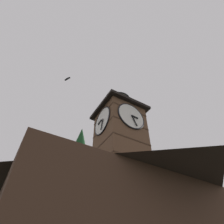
# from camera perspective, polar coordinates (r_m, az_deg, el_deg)

# --- Properties ---
(clock_tower) EXTENTS (3.87, 3.87, 8.57)m
(clock_tower) POSITION_cam_1_polar(r_m,az_deg,el_deg) (15.27, 2.36, -6.25)
(clock_tower) COLOR brown
(clock_tower) RESTS_ON building_main
(pine_tree_behind) EXTENTS (5.67, 5.67, 16.18)m
(pine_tree_behind) POSITION_cam_1_polar(r_m,az_deg,el_deg) (19.87, -12.25, -27.92)
(pine_tree_behind) COLOR #473323
(pine_tree_behind) RESTS_ON ground_plane
(flying_bird_high) EXTENTS (0.57, 0.27, 0.12)m
(flying_bird_high) POSITION_cam_1_polar(r_m,az_deg,el_deg) (24.40, 3.15, 4.33)
(flying_bird_high) COLOR black
(flying_bird_low) EXTENTS (0.45, 0.68, 0.12)m
(flying_bird_low) POSITION_cam_1_polar(r_m,az_deg,el_deg) (19.84, -13.12, 9.65)
(flying_bird_low) COLOR black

